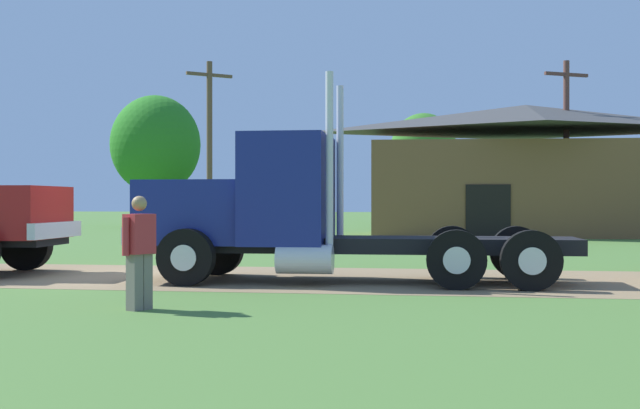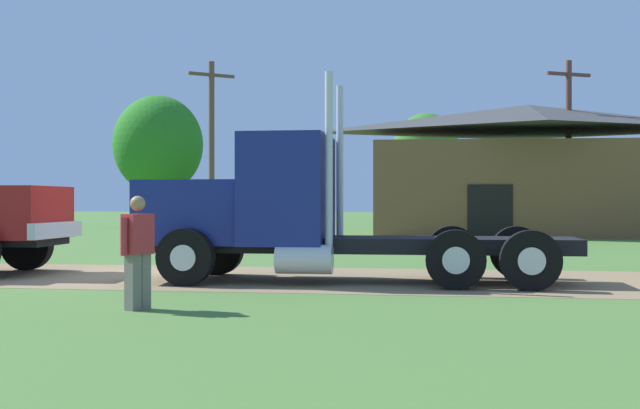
# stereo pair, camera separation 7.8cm
# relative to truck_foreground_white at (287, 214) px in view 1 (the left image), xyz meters

# --- Properties ---
(ground_plane) EXTENTS (200.00, 200.00, 0.00)m
(ground_plane) POSITION_rel_truck_foreground_white_xyz_m (-3.31, 0.56, -1.27)
(ground_plane) COLOR #4C7534
(dirt_track) EXTENTS (120.00, 5.18, 0.01)m
(dirt_track) POSITION_rel_truck_foreground_white_xyz_m (-3.31, 0.56, -1.27)
(dirt_track) COLOR #88714F
(dirt_track) RESTS_ON ground_plane
(truck_foreground_white) EXTENTS (8.29, 2.77, 3.82)m
(truck_foreground_white) POSITION_rel_truck_foreground_white_xyz_m (0.00, 0.00, 0.00)
(truck_foreground_white) COLOR black
(truck_foreground_white) RESTS_ON ground_plane
(visitor_by_barrel) EXTENTS (0.41, 0.54, 1.59)m
(visitor_by_barrel) POSITION_rel_truck_foreground_white_xyz_m (-1.26, -4.34, -0.43)
(visitor_by_barrel) COLOR #B22D33
(visitor_by_barrel) RESTS_ON ground_plane
(shed_building) EXTENTS (14.59, 8.00, 5.81)m
(shed_building) POSITION_rel_truck_foreground_white_xyz_m (6.53, 21.98, 1.53)
(shed_building) COLOR brown
(shed_building) RESTS_ON ground_plane
(utility_pole_near) EXTENTS (1.79, 1.50, 7.81)m
(utility_pole_near) POSITION_rel_truck_foreground_white_xyz_m (-7.51, 20.26, 2.89)
(utility_pole_near) COLOR brown
(utility_pole_near) RESTS_ON ground_plane
(utility_pole_far) EXTENTS (2.00, 1.17, 7.67)m
(utility_pole_far) POSITION_rel_truck_foreground_white_xyz_m (8.23, 21.62, 2.81)
(utility_pole_far) COLOR brown
(utility_pole_far) RESTS_ON ground_plane
(tree_left) EXTENTS (5.40, 5.40, 7.92)m
(tree_left) POSITION_rel_truck_foreground_white_xyz_m (-14.29, 31.83, 3.67)
(tree_left) COLOR #513823
(tree_left) RESTS_ON ground_plane
(tree_mid) EXTENTS (4.41, 4.41, 7.39)m
(tree_mid) POSITION_rel_truck_foreground_white_xyz_m (1.58, 39.35, 3.67)
(tree_mid) COLOR #513823
(tree_mid) RESTS_ON ground_plane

